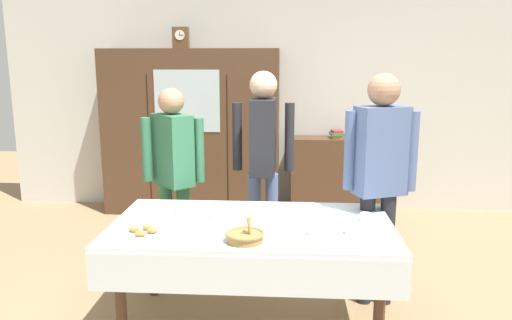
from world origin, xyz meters
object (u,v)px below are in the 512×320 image
object	(u,v)px
bread_basket	(245,236)
tea_cup_near_right	(366,218)
person_beside_shelf	(380,167)
bookshelf_low	(336,175)
tea_cup_back_edge	(181,211)
tea_cup_far_right	(217,215)
person_by_cabinet	(173,164)
spoon_far_right	(290,217)
pastry_plate	(143,232)
wall_cabinet	(192,132)
book_stack	(337,134)
dining_table	(252,237)
tea_cup_near_left	(352,231)
mantel_clock	(181,38)
spoon_mid_left	(235,208)
person_behind_table_left	(263,150)
spoon_front_edge	(253,226)
tea_cup_mid_left	(314,232)

from	to	relation	value
bread_basket	tea_cup_near_right	bearing A→B (deg)	27.98
person_beside_shelf	bookshelf_low	bearing A→B (deg)	92.36
tea_cup_near_right	tea_cup_back_edge	bearing A→B (deg)	176.74
tea_cup_far_right	person_by_cabinet	world-z (taller)	person_by_cabinet
tea_cup_far_right	spoon_far_right	world-z (taller)	tea_cup_far_right
spoon_far_right	pastry_plate	bearing A→B (deg)	-155.76
wall_cabinet	tea_cup_near_right	size ratio (longest dim) A/B	15.75
book_stack	person_beside_shelf	xyz separation A→B (m)	(0.09, -2.25, 0.10)
dining_table	tea_cup_near_left	size ratio (longest dim) A/B	14.45
mantel_clock	tea_cup_near_right	world-z (taller)	mantel_clock
wall_cabinet	person_by_cabinet	bearing A→B (deg)	-83.91
tea_cup_near_left	spoon_mid_left	distance (m)	0.94
mantel_clock	tea_cup_near_right	bearing A→B (deg)	-54.70
bookshelf_low	person_behind_table_left	xyz separation A→B (m)	(-0.78, -1.66, 0.60)
spoon_far_right	person_beside_shelf	bearing A→B (deg)	18.26
tea_cup_near_left	spoon_far_right	world-z (taller)	tea_cup_near_left
tea_cup_back_edge	spoon_far_right	size ratio (longest dim) A/B	1.09
mantel_clock	tea_cup_near_left	bearing A→B (deg)	-59.25
dining_table	tea_cup_near_left	world-z (taller)	tea_cup_near_left
person_beside_shelf	bread_basket	bearing A→B (deg)	-142.37
tea_cup_far_right	tea_cup_near_left	world-z (taller)	same
spoon_front_edge	person_behind_table_left	world-z (taller)	person_behind_table_left
bread_basket	pastry_plate	distance (m)	0.65
book_stack	tea_cup_near_right	distance (m)	2.55
person_by_cabinet	mantel_clock	bearing A→B (deg)	99.17
wall_cabinet	pastry_plate	world-z (taller)	wall_cabinet
tea_cup_back_edge	person_by_cabinet	world-z (taller)	person_by_cabinet
bread_basket	spoon_far_right	xyz separation A→B (m)	(0.27, 0.49, -0.03)
tea_cup_far_right	tea_cup_mid_left	xyz separation A→B (m)	(0.65, -0.30, -0.00)
tea_cup_mid_left	person_behind_table_left	bearing A→B (deg)	107.88
book_stack	bread_basket	world-z (taller)	book_stack
spoon_front_edge	person_by_cabinet	distance (m)	1.14
mantel_clock	person_by_cabinet	bearing A→B (deg)	-80.83
bookshelf_low	spoon_far_right	distance (m)	2.54
mantel_clock	pastry_plate	xyz separation A→B (m)	(0.33, -2.83, -1.30)
person_by_cabinet	bread_basket	bearing A→B (deg)	-58.51
spoon_front_edge	tea_cup_mid_left	bearing A→B (deg)	-22.45
tea_cup_far_right	tea_cup_mid_left	distance (m)	0.72
bookshelf_low	tea_cup_near_right	xyz separation A→B (m)	(-0.04, -2.54, 0.31)
tea_cup_near_left	mantel_clock	bearing A→B (deg)	120.75
dining_table	person_by_cabinet	bearing A→B (deg)	130.98
tea_cup_mid_left	spoon_far_right	bearing A→B (deg)	112.24
person_by_cabinet	person_beside_shelf	world-z (taller)	person_beside_shelf
spoon_front_edge	person_beside_shelf	bearing A→B (deg)	25.44
tea_cup_far_right	tea_cup_near_left	bearing A→B (deg)	-16.88
tea_cup_mid_left	pastry_plate	bearing A→B (deg)	-177.55
tea_cup_near_left	tea_cup_near_right	distance (m)	0.29
book_stack	tea_cup_far_right	distance (m)	2.75
tea_cup_far_right	person_by_cabinet	size ratio (longest dim) A/B	0.08
spoon_mid_left	person_beside_shelf	size ratio (longest dim) A/B	0.07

